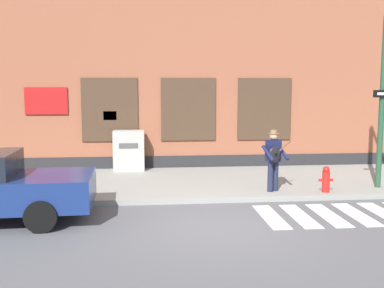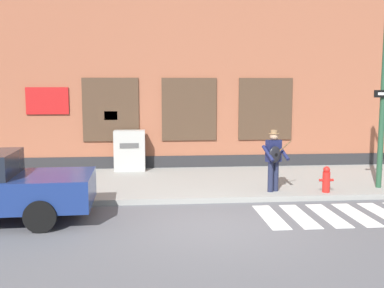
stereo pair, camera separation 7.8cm
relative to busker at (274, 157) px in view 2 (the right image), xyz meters
name	(u,v)px [view 2 (the right image)]	position (x,y,z in m)	size (l,w,h in m)	color
ground_plane	(214,226)	(-1.93, -2.42, -1.08)	(160.00, 160.00, 0.00)	#56565B
sidewalk	(195,182)	(-1.93, 1.67, -1.01)	(28.00, 4.46, 0.14)	gray
building_backdrop	(185,57)	(-1.93, 5.89, 3.01)	(28.00, 4.06, 8.18)	#99563D
crosswalk	(384,214)	(2.12, -1.86, -1.07)	(5.78, 1.90, 0.01)	silver
busker	(274,157)	(0.00, 0.00, 0.00)	(0.78, 0.67, 1.65)	#1E233D
utility_box	(130,151)	(-3.97, 3.45, -0.26)	(1.02, 0.57, 1.35)	#ADADA8
fire_hydrant	(326,180)	(1.38, -0.21, -0.59)	(0.38, 0.20, 0.70)	red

